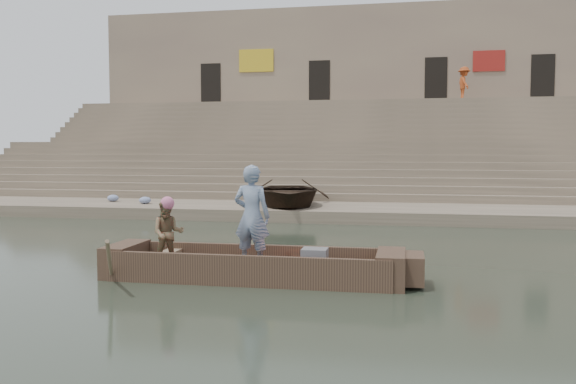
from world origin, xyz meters
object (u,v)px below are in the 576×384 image
(main_rowboat, at_px, (253,274))
(rowing_man, at_px, (168,233))
(standing_man, at_px, (252,216))
(beached_rowboat, at_px, (287,192))
(television, at_px, (314,259))
(pedestrian, at_px, (464,84))

(main_rowboat, relative_size, rowing_man, 3.98)
(standing_man, bearing_deg, main_rowboat, 121.98)
(rowing_man, bearing_deg, main_rowboat, -14.12)
(standing_man, height_order, beached_rowboat, standing_man)
(main_rowboat, height_order, standing_man, standing_man)
(beached_rowboat, bearing_deg, television, -88.35)
(standing_man, relative_size, rowing_man, 1.53)
(rowing_man, distance_m, television, 2.81)
(main_rowboat, bearing_deg, pedestrian, 76.60)
(television, xyz_separation_m, pedestrian, (4.85, 25.25, 5.74))
(rowing_man, bearing_deg, beached_rowboat, 69.58)
(main_rowboat, distance_m, television, 1.20)
(rowing_man, bearing_deg, pedestrian, 53.97)
(standing_man, distance_m, beached_rowboat, 10.65)
(rowing_man, relative_size, beached_rowboat, 0.27)
(rowing_man, bearing_deg, standing_man, -12.08)
(beached_rowboat, bearing_deg, main_rowboat, -94.40)
(standing_man, xyz_separation_m, pedestrian, (6.04, 25.20, 4.98))
(main_rowboat, height_order, television, television)
(standing_man, distance_m, rowing_man, 1.63)
(television, bearing_deg, main_rowboat, 180.00)
(pedestrian, bearing_deg, beached_rowboat, 142.98)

